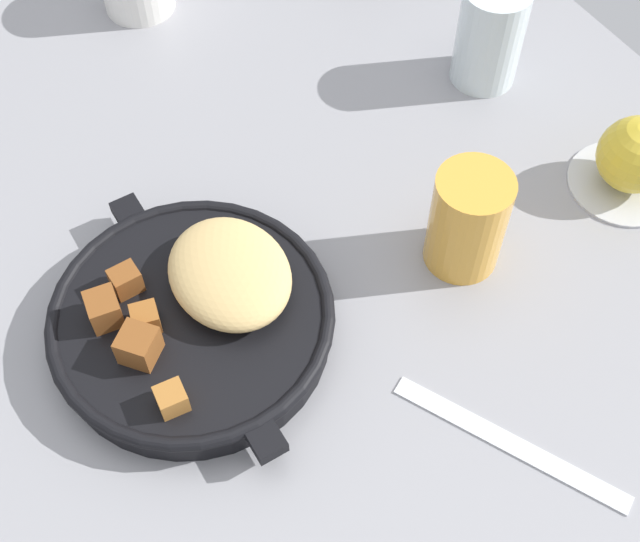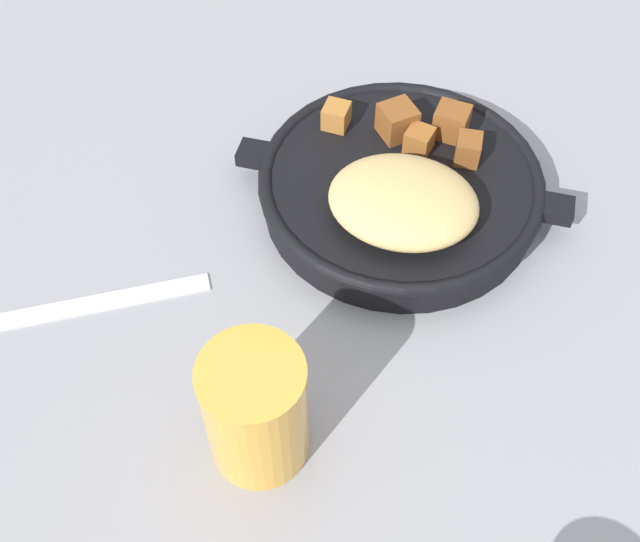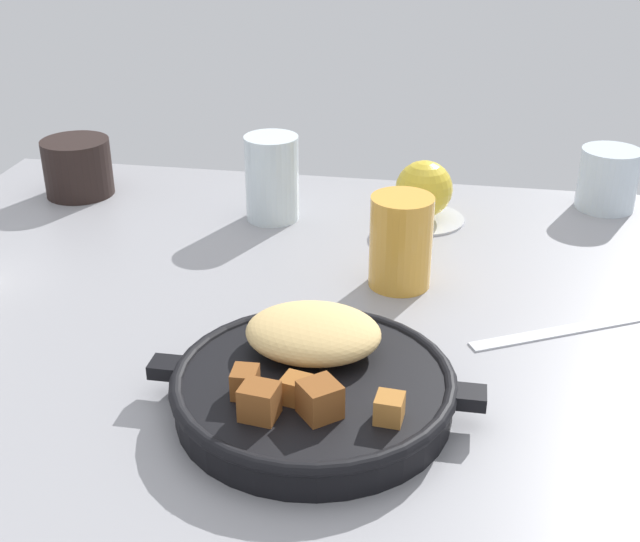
% 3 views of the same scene
% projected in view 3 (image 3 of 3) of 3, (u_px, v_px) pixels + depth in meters
% --- Properties ---
extents(ground_plane, '(1.08, 0.93, 0.02)m').
position_uv_depth(ground_plane, '(323.00, 360.00, 0.78)').
color(ground_plane, gray).
extents(cast_iron_skillet, '(0.28, 0.24, 0.07)m').
position_uv_depth(cast_iron_skillet, '(314.00, 381.00, 0.69)').
color(cast_iron_skillet, black).
rests_on(cast_iron_skillet, ground_plane).
extents(saucer_plate, '(0.11, 0.11, 0.01)m').
position_uv_depth(saucer_plate, '(422.00, 218.00, 1.05)').
color(saucer_plate, '#B7BABF').
rests_on(saucer_plate, ground_plane).
extents(red_apple, '(0.07, 0.07, 0.07)m').
position_uv_depth(red_apple, '(424.00, 189.00, 1.04)').
color(red_apple, gold).
rests_on(red_apple, saucer_plate).
extents(butter_knife, '(0.18, 0.11, 0.00)m').
position_uv_depth(butter_knife, '(563.00, 330.00, 0.81)').
color(butter_knife, silver).
rests_on(butter_knife, ground_plane).
extents(juice_glass_amber, '(0.07, 0.07, 0.10)m').
position_uv_depth(juice_glass_amber, '(401.00, 242.00, 0.88)').
color(juice_glass_amber, gold).
rests_on(juice_glass_amber, ground_plane).
extents(water_glass_tall, '(0.07, 0.07, 0.11)m').
position_uv_depth(water_glass_tall, '(272.00, 178.00, 1.04)').
color(water_glass_tall, silver).
rests_on(water_glass_tall, ground_plane).
extents(coffee_mug_dark, '(0.09, 0.09, 0.08)m').
position_uv_depth(coffee_mug_dark, '(78.00, 167.00, 1.12)').
color(coffee_mug_dark, black).
rests_on(coffee_mug_dark, ground_plane).
extents(water_glass_short, '(0.08, 0.08, 0.08)m').
position_uv_depth(water_glass_short, '(608.00, 179.00, 1.08)').
color(water_glass_short, silver).
rests_on(water_glass_short, ground_plane).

